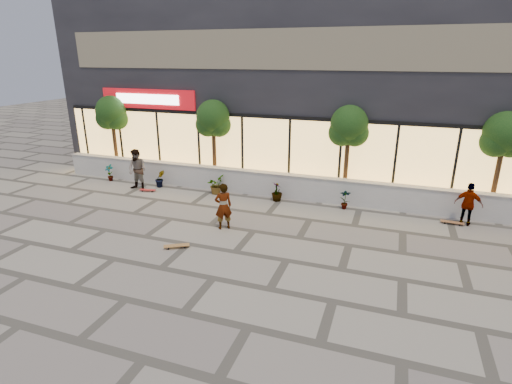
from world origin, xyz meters
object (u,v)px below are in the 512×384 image
(tree_east, at_px, (504,137))
(skateboard_right_near, at_px, (452,222))
(skater_center, at_px, (223,206))
(skater_right_near, at_px, (469,204))
(skateboard_left, at_px, (148,190))
(tree_mideast, at_px, (349,128))
(tree_west, at_px, (112,115))
(skateboard_center, at_px, (177,246))
(tree_midwest, at_px, (213,121))
(skater_left, at_px, (137,170))

(tree_east, xyz_separation_m, skateboard_right_near, (-1.43, -1.50, -2.91))
(tree_east, xyz_separation_m, skater_center, (-9.06, -4.55, -2.16))
(skater_right_near, height_order, skateboard_right_near, skater_right_near)
(skater_right_near, bearing_deg, skateboard_left, 16.16)
(skater_center, bearing_deg, tree_mideast, -165.52)
(tree_west, relative_size, skateboard_right_near, 4.97)
(skater_center, bearing_deg, tree_east, 169.16)
(tree_east, distance_m, skateboard_right_near, 3.57)
(skater_right_near, xyz_separation_m, skateboard_center, (-8.86, -5.04, -0.71))
(skater_center, distance_m, skateboard_left, 5.50)
(skater_center, bearing_deg, skateboard_center, 29.50)
(tree_midwest, relative_size, skater_center, 2.36)
(tree_midwest, bearing_deg, tree_east, 0.00)
(tree_west, xyz_separation_m, skater_center, (7.94, -4.55, -2.16))
(tree_east, bearing_deg, skateboard_right_near, -133.64)
(tree_west, height_order, skater_center, tree_west)
(tree_midwest, height_order, skater_left, tree_midwest)
(skater_right_near, xyz_separation_m, skateboard_right_near, (-0.43, -0.10, -0.71))
(skater_left, distance_m, skateboard_center, 6.46)
(tree_midwest, bearing_deg, skater_center, -61.77)
(tree_midwest, distance_m, skateboard_right_near, 10.59)
(tree_midwest, relative_size, tree_east, 1.00)
(tree_west, bearing_deg, skateboard_left, -32.97)
(tree_west, height_order, tree_mideast, same)
(tree_west, bearing_deg, tree_mideast, 0.00)
(tree_east, bearing_deg, tree_mideast, 180.00)
(tree_west, distance_m, tree_midwest, 5.50)
(tree_mideast, xyz_separation_m, skater_center, (-3.56, -4.55, -2.16))
(tree_west, height_order, skateboard_left, tree_west)
(skater_left, bearing_deg, tree_mideast, 16.53)
(skateboard_center, height_order, skateboard_right_near, skateboard_center)
(skateboard_left, relative_size, skateboard_right_near, 0.96)
(tree_midwest, distance_m, skater_center, 5.60)
(skater_right_near, bearing_deg, skateboard_center, 43.04)
(tree_midwest, xyz_separation_m, skater_center, (2.44, -4.55, -2.16))
(skateboard_center, bearing_deg, skateboard_right_near, 0.82)
(skater_left, distance_m, skateboard_right_near, 13.00)
(skateboard_center, bearing_deg, skater_left, 105.61)
(skater_right_near, distance_m, skateboard_left, 12.92)
(tree_east, distance_m, skateboard_left, 14.33)
(tree_east, relative_size, skater_right_near, 2.49)
(skateboard_right_near, bearing_deg, tree_west, 177.60)
(skateboard_right_near, bearing_deg, tree_east, 49.47)
(skater_center, bearing_deg, skater_right_near, 163.84)
(tree_mideast, bearing_deg, skateboard_left, -166.44)
(skater_center, distance_m, skater_left, 5.95)
(tree_mideast, xyz_separation_m, skater_left, (-8.90, -1.93, -2.06))
(skater_center, bearing_deg, skateboard_left, -65.20)
(tree_west, xyz_separation_m, skateboard_right_near, (15.57, -1.50, -2.91))
(skater_center, height_order, skater_right_near, skater_center)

